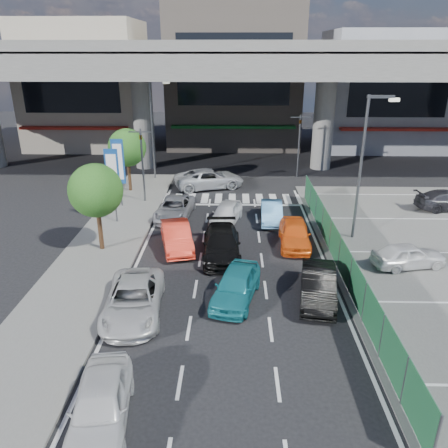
{
  "coord_description": "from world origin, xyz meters",
  "views": [
    {
      "loc": [
        0.12,
        -17.31,
        10.17
      ],
      "look_at": [
        -0.37,
        3.35,
        1.86
      ],
      "focal_mm": 35.0,
      "sensor_mm": 36.0,
      "label": 1
    }
  ],
  "objects_px": {
    "tree_near": "(96,191)",
    "wagon_silver_front_left": "(175,208)",
    "sedan_black_mid": "(222,244)",
    "street_lamp_right": "(365,157)",
    "van_white_back_left": "(100,404)",
    "crossing_wagon_silver": "(209,179)",
    "street_lamp_left": "(154,122)",
    "hatch_black_mid_right": "(318,285)",
    "signboard_far": "(118,164)",
    "traffic_light_right": "(300,130)",
    "sedan_white_front_mid": "(226,213)",
    "parked_sedan_white": "(409,255)",
    "sedan_white_mid_left": "(134,300)",
    "taxi_orange_left": "(177,236)",
    "traffic_light_left": "(141,148)",
    "taxi_teal_mid": "(236,285)",
    "traffic_cone": "(342,257)",
    "tree_far": "(127,148)",
    "kei_truck_front_right": "(272,212)",
    "taxi_orange_right": "(295,234)",
    "signboard_near": "(113,176)"
  },
  "relations": [
    {
      "from": "tree_near",
      "to": "wagon_silver_front_left",
      "type": "height_order",
      "value": "tree_near"
    },
    {
      "from": "sedan_black_mid",
      "to": "wagon_silver_front_left",
      "type": "height_order",
      "value": "sedan_black_mid"
    },
    {
      "from": "street_lamp_right",
      "to": "van_white_back_left",
      "type": "relative_size",
      "value": 1.98
    },
    {
      "from": "van_white_back_left",
      "to": "crossing_wagon_silver",
      "type": "xyz_separation_m",
      "value": [
        1.85,
        23.29,
        0.06
      ]
    },
    {
      "from": "street_lamp_left",
      "to": "hatch_black_mid_right",
      "type": "distance_m",
      "value": 21.69
    },
    {
      "from": "street_lamp_right",
      "to": "tree_near",
      "type": "bearing_deg",
      "value": -171.97
    },
    {
      "from": "signboard_far",
      "to": "hatch_black_mid_right",
      "type": "bearing_deg",
      "value": -45.85
    },
    {
      "from": "traffic_light_right",
      "to": "van_white_back_left",
      "type": "distance_m",
      "value": 28.43
    },
    {
      "from": "tree_near",
      "to": "sedan_white_front_mid",
      "type": "distance_m",
      "value": 8.32
    },
    {
      "from": "parked_sedan_white",
      "to": "sedan_white_front_mid",
      "type": "bearing_deg",
      "value": 46.2
    },
    {
      "from": "sedan_white_mid_left",
      "to": "taxi_orange_left",
      "type": "distance_m",
      "value": 6.51
    },
    {
      "from": "traffic_light_left",
      "to": "taxi_teal_mid",
      "type": "bearing_deg",
      "value": -63.32
    },
    {
      "from": "parked_sedan_white",
      "to": "traffic_cone",
      "type": "height_order",
      "value": "parked_sedan_white"
    },
    {
      "from": "taxi_teal_mid",
      "to": "hatch_black_mid_right",
      "type": "relative_size",
      "value": 0.98
    },
    {
      "from": "tree_far",
      "to": "wagon_silver_front_left",
      "type": "bearing_deg",
      "value": -52.99
    },
    {
      "from": "wagon_silver_front_left",
      "to": "traffic_light_right",
      "type": "bearing_deg",
      "value": 52.57
    },
    {
      "from": "street_lamp_left",
      "to": "tree_near",
      "type": "bearing_deg",
      "value": -92.76
    },
    {
      "from": "wagon_silver_front_left",
      "to": "parked_sedan_white",
      "type": "xyz_separation_m",
      "value": [
        12.48,
        -6.68,
        0.05
      ]
    },
    {
      "from": "taxi_teal_mid",
      "to": "sedan_white_front_mid",
      "type": "relative_size",
      "value": 1.07
    },
    {
      "from": "tree_far",
      "to": "kei_truck_front_right",
      "type": "relative_size",
      "value": 1.29
    },
    {
      "from": "taxi_teal_mid",
      "to": "taxi_orange_right",
      "type": "height_order",
      "value": "same"
    },
    {
      "from": "taxi_orange_right",
      "to": "hatch_black_mid_right",
      "type": "bearing_deg",
      "value": -84.08
    },
    {
      "from": "street_lamp_right",
      "to": "hatch_black_mid_right",
      "type": "bearing_deg",
      "value": -116.64
    },
    {
      "from": "street_lamp_left",
      "to": "taxi_teal_mid",
      "type": "bearing_deg",
      "value": -70.76
    },
    {
      "from": "van_white_back_left",
      "to": "parked_sedan_white",
      "type": "distance_m",
      "value": 16.02
    },
    {
      "from": "traffic_light_right",
      "to": "tree_near",
      "type": "relative_size",
      "value": 1.08
    },
    {
      "from": "van_white_back_left",
      "to": "taxi_teal_mid",
      "type": "xyz_separation_m",
      "value": [
        3.91,
        6.88,
        0.0
      ]
    },
    {
      "from": "street_lamp_left",
      "to": "van_white_back_left",
      "type": "xyz_separation_m",
      "value": [
        2.66,
        -25.71,
        -4.08
      ]
    },
    {
      "from": "parked_sedan_white",
      "to": "taxi_orange_right",
      "type": "bearing_deg",
      "value": 52.95
    },
    {
      "from": "signboard_far",
      "to": "sedan_white_mid_left",
      "type": "height_order",
      "value": "signboard_far"
    },
    {
      "from": "sedan_black_mid",
      "to": "parked_sedan_white",
      "type": "distance_m",
      "value": 9.36
    },
    {
      "from": "taxi_teal_mid",
      "to": "parked_sedan_white",
      "type": "xyz_separation_m",
      "value": [
        8.55,
        3.19,
        -0.01
      ]
    },
    {
      "from": "street_lamp_right",
      "to": "sedan_white_front_mid",
      "type": "relative_size",
      "value": 2.11
    },
    {
      "from": "signboard_far",
      "to": "tree_far",
      "type": "bearing_deg",
      "value": 93.26
    },
    {
      "from": "signboard_near",
      "to": "van_white_back_left",
      "type": "xyz_separation_m",
      "value": [
        3.54,
        -15.71,
        -2.37
      ]
    },
    {
      "from": "tree_far",
      "to": "taxi_orange_right",
      "type": "height_order",
      "value": "tree_far"
    },
    {
      "from": "taxi_orange_left",
      "to": "street_lamp_right",
      "type": "bearing_deg",
      "value": -4.47
    },
    {
      "from": "traffic_light_right",
      "to": "sedan_white_mid_left",
      "type": "relative_size",
      "value": 1.07
    },
    {
      "from": "wagon_silver_front_left",
      "to": "tree_near",
      "type": "bearing_deg",
      "value": -118.2
    },
    {
      "from": "sedan_white_mid_left",
      "to": "traffic_cone",
      "type": "height_order",
      "value": "sedan_white_mid_left"
    },
    {
      "from": "traffic_light_left",
      "to": "kei_truck_front_right",
      "type": "relative_size",
      "value": 1.4
    },
    {
      "from": "signboard_far",
      "to": "crossing_wagon_silver",
      "type": "height_order",
      "value": "signboard_far"
    },
    {
      "from": "traffic_cone",
      "to": "parked_sedan_white",
      "type": "bearing_deg",
      "value": -4.89
    },
    {
      "from": "sedan_white_mid_left",
      "to": "crossing_wagon_silver",
      "type": "bearing_deg",
      "value": 78.41
    },
    {
      "from": "street_lamp_left",
      "to": "taxi_orange_left",
      "type": "relative_size",
      "value": 1.91
    },
    {
      "from": "tree_far",
      "to": "sedan_white_mid_left",
      "type": "distance_m",
      "value": 17.21
    },
    {
      "from": "wagon_silver_front_left",
      "to": "kei_truck_front_right",
      "type": "relative_size",
      "value": 1.21
    },
    {
      "from": "street_lamp_left",
      "to": "traffic_light_right",
      "type": "bearing_deg",
      "value": 4.83
    },
    {
      "from": "signboard_far",
      "to": "sedan_white_front_mid",
      "type": "relative_size",
      "value": 1.24
    },
    {
      "from": "taxi_orange_right",
      "to": "sedan_white_mid_left",
      "type": "bearing_deg",
      "value": -133.94
    }
  ]
}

